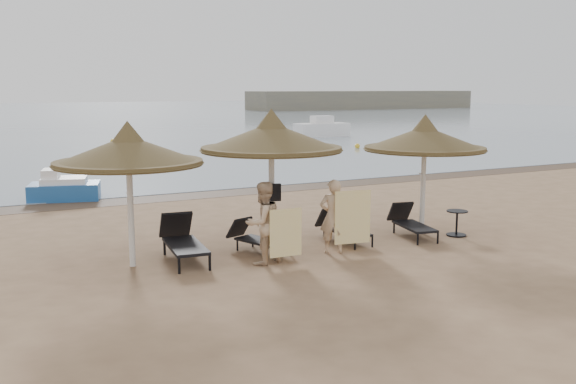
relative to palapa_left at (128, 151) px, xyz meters
name	(u,v)px	position (x,y,z in m)	size (l,w,h in m)	color
ground	(294,268)	(2.89, -1.62, -2.37)	(160.00, 160.00, 0.00)	#987353
sea	(10,115)	(2.89, 78.38, -2.36)	(200.00, 140.00, 0.03)	gray
wet_sand_strip	(163,198)	(2.89, 7.78, -2.37)	(200.00, 1.60, 0.01)	#4E3927
palapa_left	(128,151)	(0.00, 0.00, 0.00)	(3.01, 3.01, 2.98)	silver
palapa_center	(271,138)	(3.18, 0.03, 0.15)	(3.20, 3.20, 3.17)	silver
palapa_right	(425,139)	(7.20, -0.31, 0.00)	(3.01, 3.01, 2.98)	silver
lounger_far_left	(182,240)	(1.10, 0.11, -1.96)	(0.89, 2.12, 0.92)	black
lounger_near_left	(255,237)	(2.74, -0.04, -2.05)	(1.03, 1.66, 0.71)	black
lounger_near_right	(341,227)	(4.97, -0.06, -2.04)	(0.66, 1.68, 0.74)	black
lounger_far_right	(410,222)	(6.77, -0.39, -2.03)	(0.90, 1.80, 0.77)	black
side_table	(457,224)	(7.81, -0.91, -2.08)	(0.52, 0.52, 0.63)	black
person_left	(263,217)	(2.47, -1.05, -1.37)	(0.92, 0.60, 2.00)	tan
person_right	(333,210)	(4.22, -0.95, -1.41)	(0.88, 0.57, 1.92)	tan
towel_left	(286,233)	(2.82, -1.40, -1.68)	(0.72, 0.05, 1.00)	yellow
towel_right	(353,217)	(4.57, -1.20, -1.55)	(0.84, 0.15, 1.19)	yellow
bag_patterned	(268,193)	(3.18, 0.21, -1.11)	(0.31, 0.13, 0.38)	white
bag_dark	(275,192)	(3.18, -0.13, -1.06)	(0.29, 0.15, 0.39)	black
pedal_boat	(64,188)	(-0.10, 8.88, -1.99)	(2.44, 1.80, 1.02)	#1F569E
buoy_mid	(114,142)	(5.68, 28.52, -2.17)	(0.41, 0.41, 0.41)	yellow
buoy_right	(357,146)	(18.11, 19.33, -2.22)	(0.31, 0.31, 0.31)	yellow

